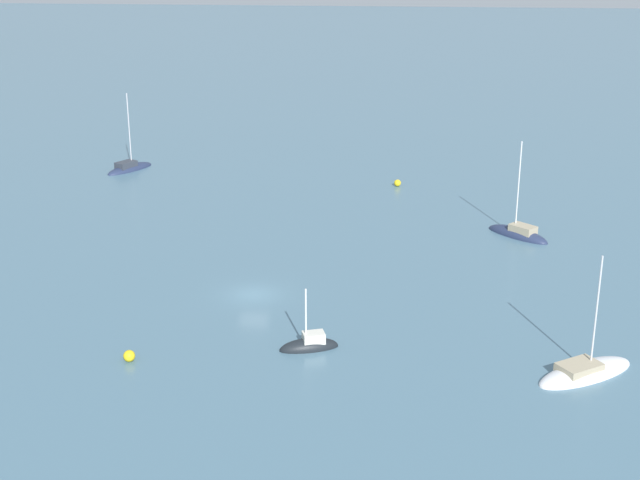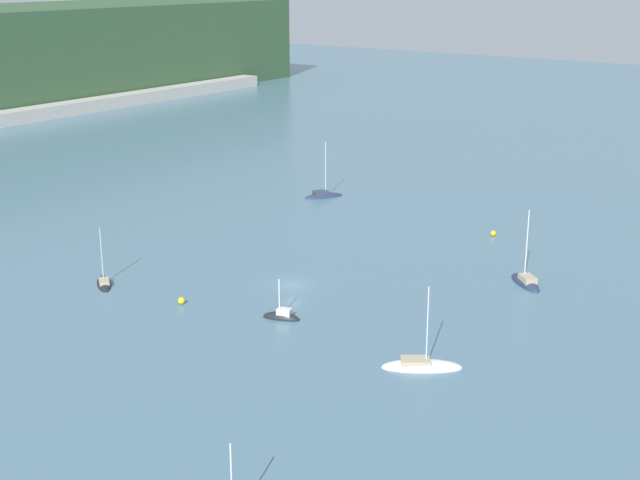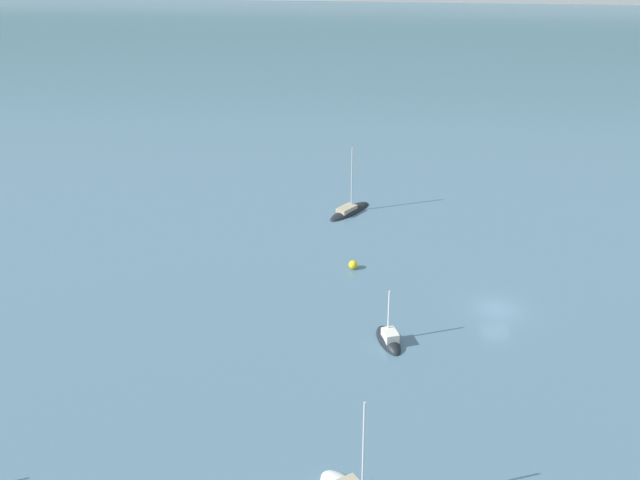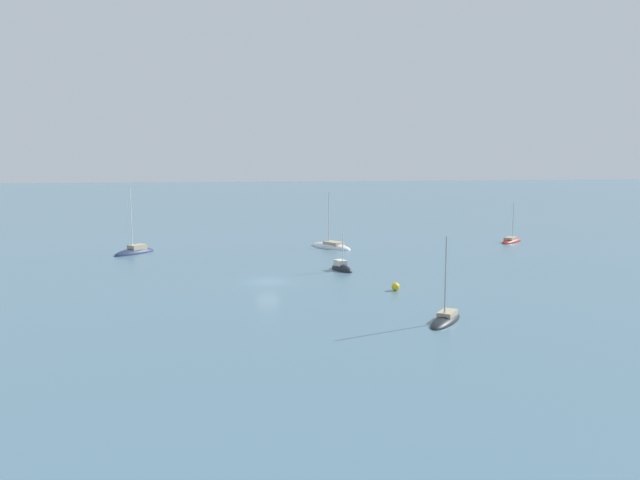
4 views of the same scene
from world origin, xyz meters
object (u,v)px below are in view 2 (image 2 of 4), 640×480
object	(u,v)px
sailboat_4	(282,318)
mooring_buoy_0	(493,233)
sailboat_3	(526,283)
mooring_buoy_1	(181,301)
sailboat_1	(323,196)
sailboat_2	(104,284)
sailboat_5	(421,367)

from	to	relation	value
sailboat_4	mooring_buoy_0	distance (m)	45.78
sailboat_3	mooring_buoy_0	distance (m)	21.61
sailboat_4	mooring_buoy_1	size ratio (longest dim) A/B	6.55
sailboat_1	sailboat_2	xyz separation A→B (m)	(-53.97, -3.38, -0.04)
sailboat_1	sailboat_2	world-z (taller)	sailboat_1
sailboat_5	sailboat_3	bearing A→B (deg)	57.99
sailboat_2	sailboat_4	distance (m)	26.36
sailboat_1	sailboat_4	xyz separation A→B (m)	(-49.72, -29.39, -0.02)
sailboat_3	sailboat_5	bearing A→B (deg)	135.12
sailboat_2	sailboat_4	xyz separation A→B (m)	(4.25, -26.01, 0.02)
sailboat_2	sailboat_5	world-z (taller)	sailboat_5
sailboat_2	sailboat_5	bearing A→B (deg)	-140.15
sailboat_2	mooring_buoy_1	bearing A→B (deg)	-139.23
sailboat_4	mooring_buoy_0	bearing A→B (deg)	-115.83
mooring_buoy_1	sailboat_5	bearing A→B (deg)	-87.72
sailboat_1	mooring_buoy_1	distance (m)	55.66
sailboat_3	sailboat_5	world-z (taller)	sailboat_3
sailboat_4	mooring_buoy_0	size ratio (longest dim) A/B	6.76
sailboat_3	sailboat_2	bearing A→B (deg)	78.23
sailboat_3	mooring_buoy_1	world-z (taller)	sailboat_3
sailboat_4	mooring_buoy_1	bearing A→B (deg)	-3.70
mooring_buoy_0	sailboat_3	bearing A→B (deg)	-143.85
sailboat_1	mooring_buoy_0	size ratio (longest dim) A/B	12.75
sailboat_5	mooring_buoy_0	size ratio (longest dim) A/B	11.53
sailboat_1	mooring_buoy_0	world-z (taller)	sailboat_1
mooring_buoy_1	sailboat_3	bearing A→B (deg)	-44.98
sailboat_1	mooring_buoy_0	distance (m)	35.40
sailboat_1	mooring_buoy_0	bearing A→B (deg)	-66.10
sailboat_3	mooring_buoy_0	xyz separation A→B (m)	(17.45, 12.75, 0.30)
mooring_buoy_0	sailboat_1	bearing A→B (deg)	83.02
sailboat_5	mooring_buoy_1	size ratio (longest dim) A/B	11.16
mooring_buoy_1	sailboat_2	bearing A→B (deg)	93.56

